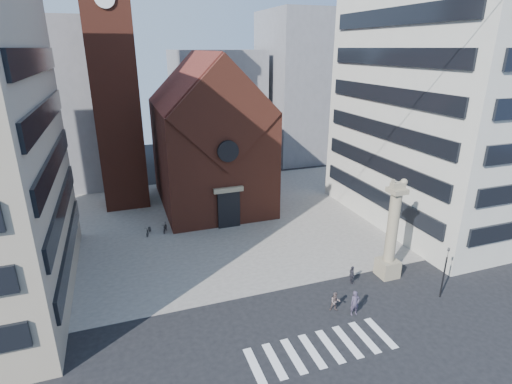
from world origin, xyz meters
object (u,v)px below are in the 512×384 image
scooter_0 (149,230)px  lion_column (391,239)px  pedestrian_0 (355,303)px  traffic_light (444,271)px  pedestrian_1 (335,302)px  pedestrian_2 (352,275)px

scooter_0 → lion_column: bearing=-21.2°
lion_column → scooter_0: bearing=141.1°
pedestrian_0 → scooter_0: bearing=128.8°
traffic_light → pedestrian_1: 8.83m
pedestrian_1 → scooter_0: 21.19m
pedestrian_2 → scooter_0: (-14.91, 14.86, -0.28)m
pedestrian_1 → scooter_0: (-11.77, 17.62, -0.26)m
lion_column → traffic_light: bearing=-63.5°
scooter_0 → pedestrian_2: bearing=-27.1°
lion_column → pedestrian_1: bearing=-157.3°
pedestrian_1 → pedestrian_2: 4.19m
pedestrian_0 → scooter_0: (-12.86, 18.50, -0.46)m
lion_column → pedestrian_2: (-3.47, 0.00, -2.68)m
pedestrian_1 → scooter_0: bearing=142.0°
traffic_light → pedestrian_2: (-5.46, 4.00, -1.51)m
lion_column → pedestrian_1: lion_column is taller
pedestrian_1 → traffic_light: bearing=10.1°
pedestrian_0 → pedestrian_1: 1.42m
traffic_light → pedestrian_2: 6.94m
pedestrian_0 → traffic_light: bearing=1.3°
traffic_light → pedestrian_0: traffic_light is taller
pedestrian_2 → pedestrian_0: bearing=163.5°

